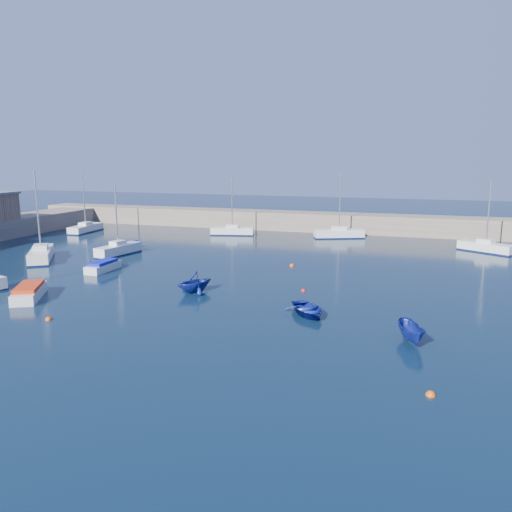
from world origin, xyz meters
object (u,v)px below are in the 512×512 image
(motorboat_2, at_px, (124,246))
(sailboat_4, at_px, (86,228))
(sailboat_6, at_px, (339,233))
(motorboat_0, at_px, (29,292))
(motorboat_1, at_px, (103,266))
(dinghy_left, at_px, (194,282))
(sailboat_5, at_px, (232,231))
(dinghy_center, at_px, (308,310))
(dinghy_right, at_px, (411,333))
(sailboat_3, at_px, (118,249))
(sailboat_2, at_px, (41,254))
(sailboat_7, at_px, (486,247))

(motorboat_2, bearing_deg, sailboat_4, 142.89)
(sailboat_6, height_order, motorboat_2, sailboat_6)
(sailboat_4, xyz_separation_m, motorboat_0, (17.42, -30.36, -0.08))
(motorboat_1, distance_m, dinghy_left, 12.09)
(sailboat_5, xyz_separation_m, motorboat_0, (-3.44, -34.30, -0.08))
(sailboat_6, xyz_separation_m, dinghy_center, (3.04, -33.67, -0.25))
(sailboat_6, relative_size, dinghy_right, 2.90)
(sailboat_5, bearing_deg, dinghy_right, -158.19)
(motorboat_2, bearing_deg, sailboat_5, 63.79)
(sailboat_4, height_order, dinghy_right, sailboat_4)
(sailboat_4, height_order, motorboat_2, sailboat_4)
(sailboat_5, height_order, motorboat_2, sailboat_5)
(sailboat_3, relative_size, sailboat_4, 0.91)
(sailboat_4, relative_size, sailboat_5, 1.08)
(sailboat_6, bearing_deg, motorboat_0, 130.74)
(sailboat_4, bearing_deg, dinghy_right, -38.38)
(motorboat_1, xyz_separation_m, dinghy_center, (21.06, -7.20, -0.09))
(sailboat_5, bearing_deg, dinghy_center, -164.09)
(sailboat_6, bearing_deg, dinghy_right, 171.78)
(dinghy_right, bearing_deg, dinghy_center, 135.89)
(sailboat_4, bearing_deg, dinghy_left, -44.88)
(dinghy_center, bearing_deg, dinghy_right, -59.96)
(sailboat_2, relative_size, sailboat_3, 1.20)
(sailboat_2, relative_size, motorboat_0, 1.87)
(sailboat_7, xyz_separation_m, motorboat_2, (-39.41, -11.36, -0.16))
(sailboat_2, height_order, motorboat_2, sailboat_2)
(sailboat_3, xyz_separation_m, sailboat_5, (6.73, 17.38, -0.05))
(dinghy_right, bearing_deg, sailboat_5, 105.83)
(sailboat_7, xyz_separation_m, motorboat_1, (-35.24, -21.41, -0.13))
(sailboat_6, xyz_separation_m, sailboat_7, (17.22, -5.06, -0.03))
(motorboat_2, height_order, dinghy_left, dinghy_left)
(sailboat_7, bearing_deg, dinghy_left, 169.55)
(motorboat_2, distance_m, dinghy_right, 37.93)
(motorboat_0, xyz_separation_m, dinghy_left, (11.10, 5.47, 0.33))
(sailboat_7, distance_m, motorboat_0, 46.84)
(motorboat_1, xyz_separation_m, dinghy_right, (27.78, -10.39, 0.11))
(motorboat_2, xyz_separation_m, dinghy_left, (15.50, -14.28, 0.39))
(sailboat_7, bearing_deg, sailboat_6, 106.17)
(sailboat_4, bearing_deg, motorboat_1, -53.99)
(sailboat_3, height_order, dinghy_right, sailboat_3)
(sailboat_3, distance_m, dinghy_right, 35.52)
(sailboat_2, xyz_separation_m, sailboat_4, (-8.09, 18.31, -0.07))
(sailboat_5, bearing_deg, sailboat_7, -108.54)
(dinghy_right, bearing_deg, motorboat_0, 159.81)
(motorboat_2, bearing_deg, dinghy_center, -32.28)
(sailboat_2, distance_m, sailboat_3, 7.75)
(sailboat_2, xyz_separation_m, dinghy_right, (36.89, -12.74, -0.07))
(motorboat_2, relative_size, dinghy_center, 1.25)
(dinghy_left, bearing_deg, dinghy_center, 15.31)
(motorboat_0, bearing_deg, sailboat_5, 55.41)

